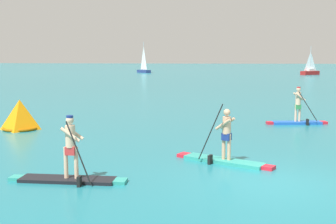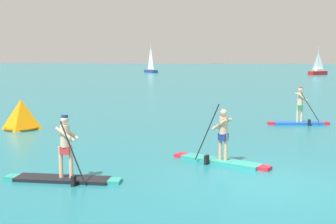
# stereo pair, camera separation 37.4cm
# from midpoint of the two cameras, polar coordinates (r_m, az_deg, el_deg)

# --- Properties ---
(ground) EXTENTS (440.00, 440.00, 0.00)m
(ground) POSITION_cam_midpoint_polar(r_m,az_deg,el_deg) (11.54, 12.46, -9.32)
(ground) COLOR #1E727F
(paddleboarder_near_left) EXTENTS (3.19, 0.85, 1.82)m
(paddleboarder_near_left) POSITION_cam_midpoint_polar(r_m,az_deg,el_deg) (11.66, -14.02, -7.08)
(paddleboarder_near_left) COLOR black
(paddleboarder_near_left) RESTS_ON ground
(paddleboarder_mid_center) EXTENTS (3.10, 1.76, 1.94)m
(paddleboarder_mid_center) POSITION_cam_midpoint_polar(r_m,az_deg,el_deg) (13.39, 6.73, -5.30)
(paddleboarder_mid_center) COLOR teal
(paddleboarder_mid_center) RESTS_ON ground
(paddleboarder_far_right) EXTENTS (3.02, 1.06, 1.86)m
(paddleboarder_far_right) POSITION_cam_midpoint_polar(r_m,az_deg,el_deg) (21.86, 16.53, -0.56)
(paddleboarder_far_right) COLOR blue
(paddleboarder_far_right) RESTS_ON ground
(race_marker_buoy) EXTENTS (1.60, 1.60, 1.38)m
(race_marker_buoy) POSITION_cam_midpoint_polar(r_m,az_deg,el_deg) (20.54, -19.74, -0.52)
(race_marker_buoy) COLOR orange
(race_marker_buoy) RESTS_ON ground
(sailboat_left_horizon) EXTENTS (3.59, 3.91, 6.61)m
(sailboat_left_horizon) POSITION_cam_midpoint_polar(r_m,az_deg,el_deg) (91.93, -3.40, 5.88)
(sailboat_left_horizon) COLOR navy
(sailboat_left_horizon) RESTS_ON ground
(sailboat_right_horizon) EXTENTS (3.93, 3.77, 5.35)m
(sailboat_right_horizon) POSITION_cam_midpoint_polar(r_m,az_deg,el_deg) (85.26, 18.42, 5.25)
(sailboat_right_horizon) COLOR #A51E1E
(sailboat_right_horizon) RESTS_ON ground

